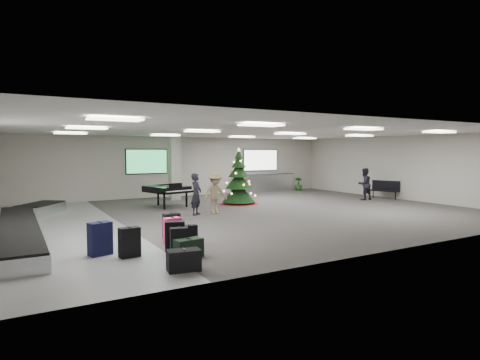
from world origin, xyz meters
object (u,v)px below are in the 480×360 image
pink_suitcase (172,230)px  bench (386,188)px  grand_piano (167,189)px  traveler_bench (364,184)px  christmas_tree (239,185)px  traveler_b (215,193)px  traveler_a (196,194)px  potted_plant_right (299,184)px  baggage_carousel (24,225)px  potted_plant_left (234,188)px  service_counter (263,183)px

pink_suitcase → bench: 13.78m
grand_piano → traveler_bench: traveler_bench is taller
christmas_tree → bench: 7.88m
traveler_b → traveler_a: bearing=169.4°
bench → potted_plant_right: (-1.22, 5.65, -0.11)m
baggage_carousel → potted_plant_left: (10.52, 6.15, 0.16)m
bench → traveler_a: bearing=161.0°
christmas_tree → grand_piano: size_ratio=1.19×
bench → service_counter: bearing=100.8°
pink_suitcase → service_counter: bearing=37.9°
baggage_carousel → service_counter: 14.50m
pink_suitcase → traveler_a: size_ratio=0.44×
pink_suitcase → traveler_b: 5.17m
grand_piano → traveler_b: (0.97, -2.74, 0.03)m
baggage_carousel → christmas_tree: 9.17m
christmas_tree → grand_piano: 3.27m
baggage_carousel → service_counter: service_counter is taller
grand_piano → potted_plant_right: bearing=3.3°
traveler_a → potted_plant_left: (4.75, 5.63, -0.41)m
traveler_a → traveler_bench: 9.17m
grand_piano → traveler_bench: size_ratio=1.37×
traveler_bench → potted_plant_right: bearing=-89.0°
pink_suitcase → potted_plant_right: size_ratio=0.86×
potted_plant_left → traveler_b: bearing=-124.9°
service_counter → grand_piano: (-7.26, -3.53, 0.22)m
pink_suitcase → traveler_b: (3.23, 4.01, 0.46)m
baggage_carousel → potted_plant_right: size_ratio=11.91×
pink_suitcase → christmas_tree: bearing=38.8°
baggage_carousel → traveler_bench: size_ratio=6.10×
traveler_bench → potted_plant_right: size_ratio=1.95×
service_counter → bench: bearing=-59.2°
traveler_a → traveler_bench: traveler_bench is taller
baggage_carousel → pink_suitcase: pink_suitcase is taller
traveler_bench → potted_plant_left: traveler_bench is taller
baggage_carousel → grand_piano: size_ratio=4.45×
pink_suitcase → christmas_tree: (5.45, 6.09, 0.55)m
christmas_tree → traveler_b: christmas_tree is taller
christmas_tree → traveler_bench: (6.16, -1.81, -0.10)m
traveler_bench → pink_suitcase: bearing=24.0°
baggage_carousel → grand_piano: 6.46m
service_counter → potted_plant_right: service_counter is taller
pink_suitcase → christmas_tree: size_ratio=0.27×
service_counter → potted_plant_left: size_ratio=5.36×
service_counter → traveler_bench: (2.11, -5.99, 0.25)m
baggage_carousel → traveler_bench: traveler_bench is taller
bench → traveler_bench: 1.52m
christmas_tree → traveler_b: (-2.23, -2.08, -0.10)m
grand_piano → potted_plant_right: size_ratio=2.68×
pink_suitcase → potted_plant_right: 15.47m
traveler_b → potted_plant_right: size_ratio=1.95×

